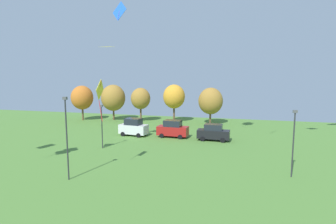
# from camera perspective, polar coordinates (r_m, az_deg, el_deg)

# --- Properties ---
(kite_flying_1) EXTENTS (2.32, 1.02, 2.44)m
(kite_flying_1) POSITION_cam_1_polar(r_m,az_deg,el_deg) (34.66, -10.52, 20.81)
(kite_flying_1) COLOR blue
(kite_flying_2) EXTENTS (0.39, 1.84, 3.75)m
(kite_flying_2) POSITION_cam_1_polar(r_m,az_deg,el_deg) (23.84, -14.59, 4.36)
(kite_flying_2) COLOR yellow
(kite_flying_7) EXTENTS (1.92, 1.46, 0.16)m
(kite_flying_7) POSITION_cam_1_polar(r_m,az_deg,el_deg) (33.71, -12.40, 12.65)
(kite_flying_7) COLOR yellow
(parked_car_leftmost) EXTENTS (4.32, 2.34, 2.61)m
(parked_car_leftmost) POSITION_cam_1_polar(r_m,az_deg,el_deg) (39.34, -7.53, -3.31)
(parked_car_leftmost) COLOR silver
(parked_car_leftmost) RESTS_ON ground
(parked_car_second_from_left) EXTENTS (4.49, 2.19, 2.50)m
(parked_car_second_from_left) POSITION_cam_1_polar(r_m,az_deg,el_deg) (37.97, 1.03, -3.70)
(parked_car_second_from_left) COLOR maroon
(parked_car_second_from_left) RESTS_ON ground
(parked_car_third_from_left) EXTENTS (4.39, 2.06, 2.28)m
(parked_car_third_from_left) POSITION_cam_1_polar(r_m,az_deg,el_deg) (36.50, 9.86, -4.40)
(parked_car_third_from_left) COLOR black
(parked_car_third_from_left) RESTS_ON ground
(light_post_0) EXTENTS (0.36, 0.20, 5.34)m
(light_post_0) POSITION_cam_1_polar(r_m,az_deg,el_deg) (32.64, -14.20, -2.46)
(light_post_0) COLOR #2D2D33
(light_post_0) RESTS_ON ground
(light_post_1) EXTENTS (0.36, 0.20, 5.83)m
(light_post_1) POSITION_cam_1_polar(r_m,az_deg,el_deg) (24.78, 25.65, -5.42)
(light_post_1) COLOR #2D2D33
(light_post_1) RESTS_ON ground
(light_post_2) EXTENTS (0.36, 0.20, 6.99)m
(light_post_2) POSITION_cam_1_polar(r_m,az_deg,el_deg) (23.23, -21.20, -4.51)
(light_post_2) COLOR #2D2D33
(light_post_2) RESTS_ON ground
(treeline_tree_0) EXTENTS (4.42, 4.42, 7.06)m
(treeline_tree_0) POSITION_cam_1_polar(r_m,az_deg,el_deg) (56.00, -18.19, 2.98)
(treeline_tree_0) COLOR brown
(treeline_tree_0) RESTS_ON ground
(treeline_tree_1) EXTENTS (4.87, 4.87, 7.25)m
(treeline_tree_1) POSITION_cam_1_polar(r_m,az_deg,el_deg) (54.51, -11.83, 3.03)
(treeline_tree_1) COLOR brown
(treeline_tree_1) RESTS_ON ground
(treeline_tree_2) EXTENTS (3.84, 3.84, 6.67)m
(treeline_tree_2) POSITION_cam_1_polar(r_m,az_deg,el_deg) (52.12, -5.99, 2.92)
(treeline_tree_2) COLOR brown
(treeline_tree_2) RESTS_ON ground
(treeline_tree_3) EXTENTS (4.26, 4.26, 7.33)m
(treeline_tree_3) POSITION_cam_1_polar(r_m,az_deg,el_deg) (51.11, 1.32, 3.37)
(treeline_tree_3) COLOR brown
(treeline_tree_3) RESTS_ON ground
(treeline_tree_4) EXTENTS (4.52, 4.52, 6.81)m
(treeline_tree_4) POSITION_cam_1_polar(r_m,az_deg,el_deg) (49.31, 9.25, 2.37)
(treeline_tree_4) COLOR brown
(treeline_tree_4) RESTS_ON ground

